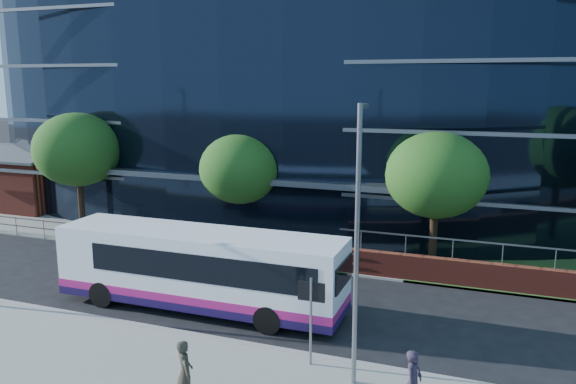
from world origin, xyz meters
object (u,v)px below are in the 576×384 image
at_px(pedestrian_b, 185,372).
at_px(pedestrian, 413,382).
at_px(brick_pavilion, 22,178).
at_px(streetlight_east, 357,239).
at_px(tree_far_c, 436,175).
at_px(city_bus, 202,269).
at_px(tree_far_b, 240,169).
at_px(street_sign, 311,303).
at_px(tree_far_a, 77,150).

bearing_deg(pedestrian_b, pedestrian, -116.08).
relative_size(brick_pavilion, streetlight_east, 1.08).
distance_m(tree_far_c, pedestrian, 12.64).
relative_size(brick_pavilion, city_bus, 0.75).
distance_m(brick_pavilion, pedestrian, 34.13).
height_order(tree_far_b, pedestrian_b, tree_far_b).
relative_size(tree_far_b, pedestrian, 3.49).
relative_size(brick_pavilion, street_sign, 3.07).
bearing_deg(brick_pavilion, pedestrian, -29.13).
bearing_deg(brick_pavilion, city_bus, -29.86).
height_order(tree_far_a, pedestrian, tree_far_a).
bearing_deg(tree_far_a, brick_pavilion, 153.45).
distance_m(street_sign, pedestrian, 3.81).
height_order(tree_far_a, pedestrian_b, tree_far_a).
xyz_separation_m(street_sign, tree_far_b, (-7.50, 11.09, 2.06)).
xyz_separation_m(streetlight_east, pedestrian_b, (-4.00, -2.62, -3.38)).
xyz_separation_m(tree_far_c, city_bus, (-7.86, -7.64, -2.90)).
distance_m(brick_pavilion, tree_far_a, 10.48).
height_order(brick_pavilion, city_bus, brick_pavilion).
relative_size(tree_far_c, pedestrian, 3.76).
xyz_separation_m(brick_pavilion, pedestrian_b, (24.00, -18.30, -0.88)).
bearing_deg(tree_far_c, tree_far_b, 177.14).
bearing_deg(tree_far_a, street_sign, -31.17).
xyz_separation_m(street_sign, pedestrian_b, (-2.50, -3.21, -1.09)).
bearing_deg(city_bus, tree_far_c, 43.91).
bearing_deg(pedestrian_b, tree_far_a, 5.09).
height_order(street_sign, tree_far_c, tree_far_c).
xyz_separation_m(tree_far_c, pedestrian_b, (-5.00, -13.80, -3.48)).
bearing_deg(tree_far_b, pedestrian, -49.43).
bearing_deg(tree_far_c, brick_pavilion, 171.18).
xyz_separation_m(brick_pavilion, street_sign, (26.50, -15.09, 0.21)).
bearing_deg(city_bus, street_sign, -29.09).
relative_size(tree_far_a, pedestrian_b, 3.85).
xyz_separation_m(tree_far_a, tree_far_c, (20.00, 0.00, -0.33)).
xyz_separation_m(brick_pavilion, streetlight_east, (28.00, -15.67, 2.50)).
relative_size(tree_far_b, pedestrian_b, 3.34).
relative_size(tree_far_a, pedestrian, 4.03).
bearing_deg(tree_far_a, tree_far_b, 2.86).
relative_size(streetlight_east, city_bus, 0.70).
height_order(brick_pavilion, tree_far_b, tree_far_b).
distance_m(brick_pavilion, pedestrian_b, 30.19).
bearing_deg(pedestrian_b, city_bus, -17.42).
bearing_deg(brick_pavilion, pedestrian_b, -37.32).
xyz_separation_m(street_sign, city_bus, (-5.36, 2.95, -0.51)).
height_order(street_sign, pedestrian, street_sign).
xyz_separation_m(brick_pavilion, tree_far_a, (9.00, -4.50, 2.92)).
bearing_deg(pedestrian, brick_pavilion, 72.92).
bearing_deg(tree_far_b, tree_far_a, -177.14).
relative_size(tree_far_c, city_bus, 0.57).
bearing_deg(tree_far_c, pedestrian, -86.23).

